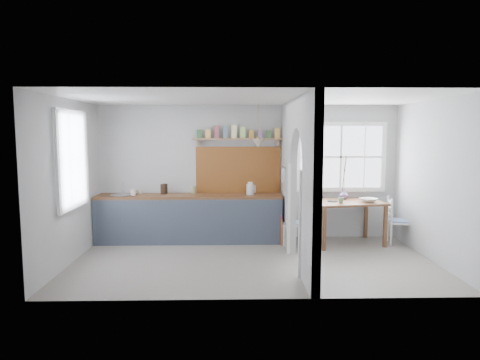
{
  "coord_description": "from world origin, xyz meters",
  "views": [
    {
      "loc": [
        -0.37,
        -6.73,
        2.06
      ],
      "look_at": [
        -0.2,
        0.32,
        1.29
      ],
      "focal_mm": 32.0,
      "sensor_mm": 36.0,
      "label": 1
    }
  ],
  "objects_px": {
    "chair_left": "(294,223)",
    "dining_table": "(346,222)",
    "vase": "(344,194)",
    "chair_right": "(400,221)",
    "kettle": "(250,188)"
  },
  "relations": [
    {
      "from": "chair_left",
      "to": "kettle",
      "type": "xyz_separation_m",
      "value": [
        -0.8,
        0.27,
        0.61
      ]
    },
    {
      "from": "chair_right",
      "to": "kettle",
      "type": "height_order",
      "value": "kettle"
    },
    {
      "from": "chair_right",
      "to": "dining_table",
      "type": "bearing_deg",
      "value": 99.87
    },
    {
      "from": "chair_left",
      "to": "chair_right",
      "type": "relative_size",
      "value": 0.95
    },
    {
      "from": "kettle",
      "to": "chair_left",
      "type": "bearing_deg",
      "value": -21.26
    },
    {
      "from": "chair_right",
      "to": "vase",
      "type": "xyz_separation_m",
      "value": [
        -0.99,
        0.28,
        0.46
      ]
    },
    {
      "from": "dining_table",
      "to": "vase",
      "type": "bearing_deg",
      "value": 78.63
    },
    {
      "from": "chair_left",
      "to": "dining_table",
      "type": "bearing_deg",
      "value": 105.71
    },
    {
      "from": "vase",
      "to": "chair_left",
      "type": "bearing_deg",
      "value": -163.04
    },
    {
      "from": "chair_left",
      "to": "kettle",
      "type": "distance_m",
      "value": 1.04
    },
    {
      "from": "vase",
      "to": "chair_right",
      "type": "bearing_deg",
      "value": -15.78
    },
    {
      "from": "dining_table",
      "to": "kettle",
      "type": "bearing_deg",
      "value": 163.61
    },
    {
      "from": "chair_left",
      "to": "vase",
      "type": "height_order",
      "value": "vase"
    },
    {
      "from": "chair_right",
      "to": "vase",
      "type": "distance_m",
      "value": 1.12
    },
    {
      "from": "vase",
      "to": "dining_table",
      "type": "bearing_deg",
      "value": -92.05
    }
  ]
}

